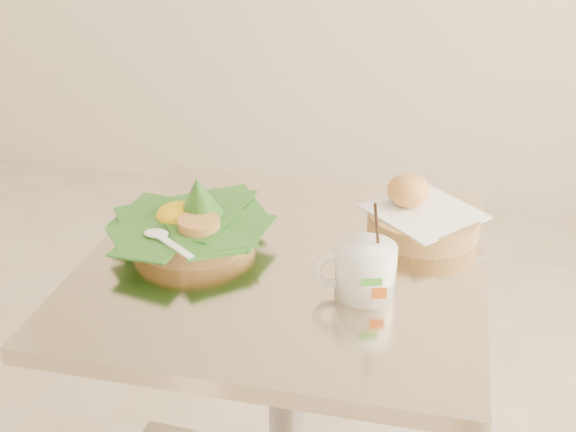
% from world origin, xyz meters
% --- Properties ---
extents(cafe_table, '(0.71, 0.71, 0.75)m').
position_xyz_m(cafe_table, '(0.12, -0.04, 0.53)').
color(cafe_table, gray).
rests_on(cafe_table, floor).
extents(rice_basket, '(0.28, 0.29, 0.14)m').
position_xyz_m(rice_basket, '(-0.06, -0.02, 0.79)').
color(rice_basket, '#A37645').
rests_on(rice_basket, cafe_table).
extents(bread_basket, '(0.25, 0.25, 0.11)m').
position_xyz_m(bread_basket, '(0.35, 0.11, 0.78)').
color(bread_basket, '#A37645').
rests_on(bread_basket, cafe_table).
extents(coffee_mug, '(0.13, 0.10, 0.17)m').
position_xyz_m(coffee_mug, '(0.27, -0.12, 0.80)').
color(coffee_mug, white).
rests_on(coffee_mug, cafe_table).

